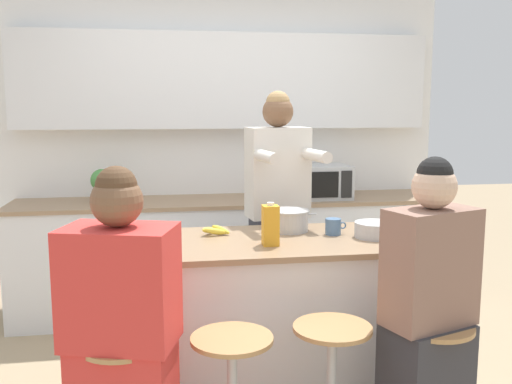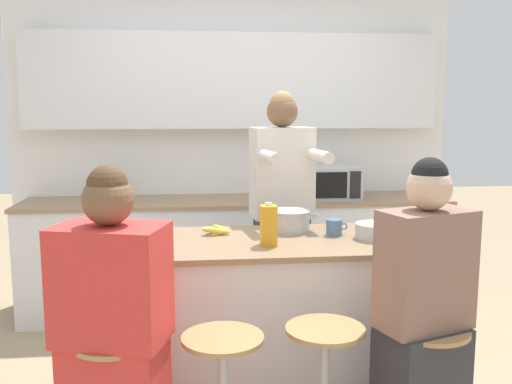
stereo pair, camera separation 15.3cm
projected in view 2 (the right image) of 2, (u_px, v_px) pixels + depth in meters
The scene contains 13 objects.
wall_back at pixel (234, 117), 4.65m from camera, with size 3.58×0.22×2.70m.
back_counter at pixel (238, 255), 4.53m from camera, with size 3.32×0.61×0.91m.
kitchen_island at pixel (258, 320), 3.14m from camera, with size 1.70×0.76×0.91m.
person_cooking at pixel (282, 225), 3.69m from camera, with size 0.45×0.58×1.72m.
person_wrapped_blanket at pixel (114, 341), 2.36m from camera, with size 0.50×0.40×1.40m.
person_seated_near at pixel (423, 331), 2.51m from camera, with size 0.45×0.37×1.42m.
cooking_pot at pixel (290, 221), 3.27m from camera, with size 0.32×0.24×0.12m.
fruit_bowl at pixel (376, 231), 3.10m from camera, with size 0.22×0.22×0.08m.
coffee_cup_near at pixel (334, 227), 3.17m from camera, with size 0.12×0.09×0.09m.
banana_bunch at pixel (215, 230), 3.20m from camera, with size 0.18×0.13×0.06m.
juice_carton at pixel (269, 225), 2.94m from camera, with size 0.08×0.08×0.22m.
microwave at pixel (328, 182), 4.49m from camera, with size 0.47×0.39×0.26m.
potted_plant at pixel (112, 184), 4.34m from camera, with size 0.17×0.17×0.26m.
Camera 2 is at (-0.34, -2.98, 1.63)m, focal length 40.00 mm.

